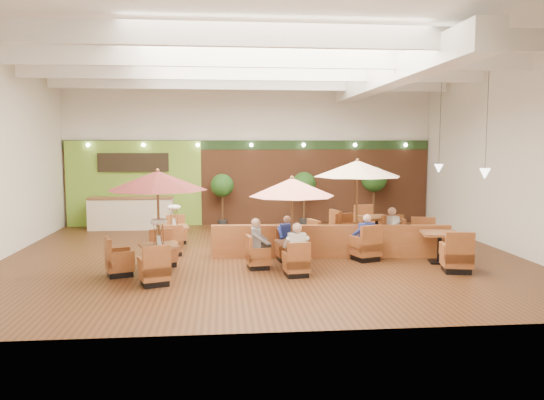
{
  "coord_description": "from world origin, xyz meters",
  "views": [
    {
      "loc": [
        -1.1,
        -14.37,
        3.07
      ],
      "look_at": [
        0.3,
        0.5,
        1.5
      ],
      "focal_mm": 35.0,
      "sensor_mm": 36.0,
      "label": 1
    }
  ],
  "objects": [
    {
      "name": "room",
      "position": [
        0.25,
        1.22,
        3.63
      ],
      "size": [
        14.04,
        14.0,
        5.52
      ],
      "color": "#381E0F",
      "rests_on": "ground"
    },
    {
      "name": "diner_1",
      "position": [
        0.61,
        -0.66,
        0.73
      ],
      "size": [
        0.38,
        0.32,
        0.73
      ],
      "rotation": [
        0.0,
        0.0,
        3.28
      ],
      "color": "#223696",
      "rests_on": "ground"
    },
    {
      "name": "service_counter",
      "position": [
        -4.4,
        5.1,
        0.58
      ],
      "size": [
        3.0,
        0.75,
        1.18
      ],
      "color": "beige",
      "rests_on": "ground"
    },
    {
      "name": "diner_0",
      "position": [
        0.61,
        -2.34,
        0.76
      ],
      "size": [
        0.41,
        0.34,
        0.81
      ],
      "rotation": [
        0.0,
        0.0,
        0.09
      ],
      "color": "silver",
      "rests_on": "ground"
    },
    {
      "name": "table_3",
      "position": [
        -2.52,
        1.19,
        0.49
      ],
      "size": [
        0.93,
        2.43,
        1.47
      ],
      "rotation": [
        0.0,
        0.0,
        0.21
      ],
      "color": "brown",
      "rests_on": "ground"
    },
    {
      "name": "diner_2",
      "position": [
        -0.23,
        -1.5,
        0.76
      ],
      "size": [
        0.32,
        0.4,
        0.81
      ],
      "rotation": [
        0.0,
        0.0,
        4.68
      ],
      "color": "slate",
      "rests_on": "ground"
    },
    {
      "name": "topiary_1",
      "position": [
        1.97,
        5.3,
        1.52
      ],
      "size": [
        0.88,
        0.88,
        2.04
      ],
      "color": "black",
      "rests_on": "ground"
    },
    {
      "name": "table_4",
      "position": [
        4.5,
        -1.29,
        0.39
      ],
      "size": [
        1.08,
        2.84,
        1.02
      ],
      "rotation": [
        0.0,
        0.0,
        -0.2
      ],
      "color": "brown",
      "rests_on": "ground"
    },
    {
      "name": "diner_3",
      "position": [
        2.66,
        -0.83,
        0.75
      ],
      "size": [
        0.44,
        0.42,
        0.78
      ],
      "rotation": [
        0.0,
        0.0,
        0.45
      ],
      "color": "#223696",
      "rests_on": "ground"
    },
    {
      "name": "table_0",
      "position": [
        -2.65,
        -1.91,
        1.8
      ],
      "size": [
        2.46,
        2.6,
        2.52
      ],
      "rotation": [
        0.0,
        0.0,
        0.34
      ],
      "color": "brown",
      "rests_on": "ground"
    },
    {
      "name": "topiary_2",
      "position": [
        4.66,
        5.3,
        1.66
      ],
      "size": [
        0.96,
        0.96,
        2.23
      ],
      "color": "black",
      "rests_on": "ground"
    },
    {
      "name": "topiary_0",
      "position": [
        -1.1,
        5.3,
        1.48
      ],
      "size": [
        0.86,
        0.86,
        1.99
      ],
      "color": "black",
      "rests_on": "ground"
    },
    {
      "name": "booth_divider",
      "position": [
        1.83,
        -0.4,
        0.45
      ],
      "size": [
        6.47,
        0.75,
        0.9
      ],
      "primitive_type": "cube",
      "rotation": [
        0.0,
        0.0,
        -0.09
      ],
      "color": "brown",
      "rests_on": "ground"
    },
    {
      "name": "diner_4",
      "position": [
        3.64,
        0.15,
        0.77
      ],
      "size": [
        0.41,
        0.46,
        0.84
      ],
      "rotation": [
        0.0,
        0.0,
        1.87
      ],
      "color": "silver",
      "rests_on": "ground"
    },
    {
      "name": "table_5",
      "position": [
        3.39,
        1.64,
        0.39
      ],
      "size": [
        2.04,
        2.94,
        1.05
      ],
      "rotation": [
        0.0,
        0.0,
        0.25
      ],
      "color": "brown",
      "rests_on": "ground"
    },
    {
      "name": "table_2",
      "position": [
        2.66,
        0.15,
        1.82
      ],
      "size": [
        2.77,
        2.77,
        2.68
      ],
      "rotation": [
        0.0,
        0.0,
        0.32
      ],
      "color": "brown",
      "rests_on": "ground"
    },
    {
      "name": "table_1",
      "position": [
        0.55,
        -1.5,
        1.67
      ],
      "size": [
        2.2,
        2.29,
        2.31
      ],
      "rotation": [
        0.0,
        0.0,
        0.12
      ],
      "color": "brown",
      "rests_on": "ground"
    }
  ]
}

